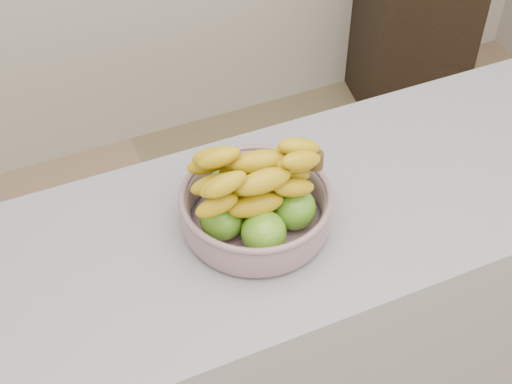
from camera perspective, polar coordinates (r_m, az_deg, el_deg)
counter at (r=1.93m, az=1.28°, el=-11.43°), size 2.00×0.60×0.90m
cabinet at (r=3.29m, az=12.65°, el=13.38°), size 0.52×0.45×0.83m
fruit_bowl at (r=1.52m, az=-0.00°, el=-0.91°), size 0.33×0.33×0.21m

